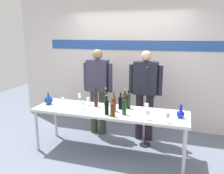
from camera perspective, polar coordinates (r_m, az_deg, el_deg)
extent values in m
plane|color=slate|center=(4.13, -0.66, -15.93)|extent=(10.00, 10.00, 0.00)
cube|color=silver|center=(4.98, 4.39, 7.21)|extent=(5.28, 0.10, 3.00)
cube|color=#2C539D|center=(4.91, 4.29, 10.36)|extent=(3.70, 0.01, 0.20)
cube|color=silver|center=(3.83, -0.69, -6.08)|extent=(2.57, 0.71, 0.04)
cylinder|color=silver|center=(4.25, -18.22, -10.32)|extent=(0.05, 0.05, 0.73)
cylinder|color=silver|center=(3.53, 17.61, -15.28)|extent=(0.05, 0.05, 0.73)
cylinder|color=silver|center=(4.72, -13.87, -7.67)|extent=(0.05, 0.05, 0.73)
cylinder|color=silver|center=(4.08, 17.69, -11.28)|extent=(0.05, 0.05, 0.73)
sphere|color=navy|center=(4.27, -15.54, -3.19)|extent=(0.15, 0.15, 0.15)
cylinder|color=navy|center=(4.25, -15.62, -1.89)|extent=(0.03, 0.03, 0.07)
sphere|color=#111FC1|center=(3.61, 16.70, -6.52)|extent=(0.12, 0.12, 0.12)
cylinder|color=#111FC1|center=(3.58, 16.80, -5.03)|extent=(0.04, 0.04, 0.10)
cylinder|color=#333B28|center=(4.74, -4.49, -6.17)|extent=(0.14, 0.14, 0.89)
cylinder|color=#333B28|center=(4.68, -2.36, -6.41)|extent=(0.14, 0.14, 0.89)
cube|color=#343147|center=(4.52, -3.56, 2.83)|extent=(0.41, 0.22, 0.63)
cylinder|color=#343147|center=(4.62, -6.53, 2.61)|extent=(0.09, 0.09, 0.56)
cylinder|color=#343147|center=(4.44, -0.46, 2.26)|extent=(0.09, 0.09, 0.56)
sphere|color=#947255|center=(4.46, -3.64, 8.16)|extent=(0.20, 0.20, 0.20)
cylinder|color=black|center=(4.49, 6.80, -7.27)|extent=(0.14, 0.14, 0.90)
cylinder|color=black|center=(4.46, 9.29, -7.49)|extent=(0.14, 0.14, 0.90)
cube|color=#1F202C|center=(4.27, 8.36, 2.21)|extent=(0.44, 0.22, 0.61)
cylinder|color=#1F202C|center=(4.32, 4.85, 2.03)|extent=(0.09, 0.09, 0.55)
cylinder|color=#1F202C|center=(4.24, 11.92, 1.57)|extent=(0.09, 0.09, 0.55)
sphere|color=#DCA58C|center=(4.21, 8.55, 7.70)|extent=(0.19, 0.19, 0.19)
cylinder|color=#18361B|center=(3.58, 3.09, -5.17)|extent=(0.06, 0.06, 0.23)
cone|color=#18361B|center=(3.54, 3.11, -3.21)|extent=(0.06, 0.06, 0.03)
cylinder|color=#18361B|center=(3.53, 3.12, -2.89)|extent=(0.02, 0.02, 0.06)
cylinder|color=#AD2328|center=(3.52, 3.13, -2.27)|extent=(0.03, 0.03, 0.02)
cylinder|color=black|center=(4.01, 3.26, -3.24)|extent=(0.07, 0.07, 0.22)
cone|color=black|center=(3.98, 3.28, -1.53)|extent=(0.07, 0.07, 0.03)
cylinder|color=black|center=(3.97, 3.29, -1.29)|extent=(0.02, 0.02, 0.06)
cylinder|color=gold|center=(3.97, 3.29, -0.75)|extent=(0.03, 0.03, 0.02)
cylinder|color=black|center=(3.88, 4.06, -3.70)|extent=(0.07, 0.07, 0.24)
cone|color=black|center=(3.85, 4.09, -1.83)|extent=(0.07, 0.07, 0.03)
cylinder|color=black|center=(3.84, 4.10, -1.56)|extent=(0.02, 0.02, 0.06)
cylinder|color=black|center=(3.83, 4.11, -0.99)|extent=(0.03, 0.03, 0.02)
cylinder|color=#341014|center=(3.99, -4.03, -3.20)|extent=(0.07, 0.07, 0.24)
cone|color=#341014|center=(3.96, -4.06, -1.38)|extent=(0.07, 0.07, 0.03)
cylinder|color=#341014|center=(3.95, -4.07, -0.91)|extent=(0.03, 0.03, 0.09)
cylinder|color=black|center=(3.94, -4.08, -0.17)|extent=(0.03, 0.03, 0.02)
cylinder|color=black|center=(4.10, -1.53, -2.93)|extent=(0.07, 0.07, 0.21)
cone|color=black|center=(4.07, -1.54, -1.34)|extent=(0.07, 0.07, 0.03)
cylinder|color=black|center=(4.06, -1.54, -0.97)|extent=(0.03, 0.03, 0.08)
cylinder|color=gold|center=(4.05, -1.54, -0.33)|extent=(0.03, 0.03, 0.02)
cylinder|color=#452D0E|center=(3.75, 0.48, -4.46)|extent=(0.07, 0.07, 0.21)
cone|color=#452D0E|center=(3.72, 0.48, -2.71)|extent=(0.07, 0.07, 0.03)
cylinder|color=#452D0E|center=(3.71, 0.48, -2.24)|extent=(0.02, 0.02, 0.09)
cylinder|color=black|center=(3.69, 0.49, -1.46)|extent=(0.03, 0.03, 0.02)
cylinder|color=#54270C|center=(3.51, 0.20, -5.72)|extent=(0.08, 0.08, 0.21)
cone|color=#54270C|center=(3.48, 0.20, -3.88)|extent=(0.08, 0.08, 0.03)
cylinder|color=#54270C|center=(3.47, 0.20, -3.54)|extent=(0.02, 0.02, 0.07)
cylinder|color=#AD2222|center=(3.46, 0.20, -2.86)|extent=(0.03, 0.03, 0.02)
cylinder|color=black|center=(3.58, -1.36, -5.16)|extent=(0.07, 0.07, 0.23)
cone|color=black|center=(3.55, -1.37, -3.22)|extent=(0.07, 0.07, 0.03)
cylinder|color=black|center=(3.54, -1.38, -2.83)|extent=(0.03, 0.03, 0.07)
cylinder|color=gold|center=(3.53, -1.38, -2.14)|extent=(0.03, 0.03, 0.02)
cylinder|color=black|center=(3.85, 2.12, -4.05)|extent=(0.07, 0.07, 0.21)
cone|color=black|center=(3.82, 2.13, -2.41)|extent=(0.07, 0.07, 0.03)
cylinder|color=black|center=(3.81, 2.14, -2.05)|extent=(0.03, 0.03, 0.07)
cylinder|color=#A92119|center=(3.80, 2.14, -1.40)|extent=(0.03, 0.03, 0.02)
cylinder|color=white|center=(4.33, -8.04, -3.64)|extent=(0.05, 0.05, 0.00)
cylinder|color=white|center=(4.32, -8.06, -3.14)|extent=(0.01, 0.01, 0.08)
cylinder|color=white|center=(4.30, -8.09, -2.16)|extent=(0.06, 0.06, 0.08)
cylinder|color=white|center=(4.16, -12.09, -4.49)|extent=(0.05, 0.05, 0.00)
cylinder|color=white|center=(4.15, -12.12, -4.05)|extent=(0.01, 0.01, 0.06)
cylinder|color=white|center=(4.13, -12.16, -3.11)|extent=(0.06, 0.06, 0.08)
cylinder|color=white|center=(3.89, -7.23, -5.54)|extent=(0.06, 0.06, 0.00)
cylinder|color=white|center=(3.88, -7.25, -5.07)|extent=(0.01, 0.01, 0.06)
cylinder|color=white|center=(3.86, -7.28, -4.07)|extent=(0.07, 0.07, 0.08)
cylinder|color=white|center=(4.09, -5.92, -4.55)|extent=(0.06, 0.06, 0.00)
cylinder|color=white|center=(4.08, -5.93, -4.08)|extent=(0.01, 0.01, 0.07)
cylinder|color=white|center=(4.06, -5.95, -3.13)|extent=(0.06, 0.06, 0.07)
cylinder|color=white|center=(3.39, 13.63, -8.65)|extent=(0.06, 0.06, 0.00)
cylinder|color=white|center=(3.38, 13.67, -7.99)|extent=(0.01, 0.01, 0.08)
cylinder|color=white|center=(3.35, 13.74, -6.77)|extent=(0.06, 0.06, 0.07)
cylinder|color=white|center=(3.73, 8.51, -6.38)|extent=(0.06, 0.06, 0.00)
cylinder|color=white|center=(3.72, 8.53, -5.78)|extent=(0.01, 0.01, 0.08)
cylinder|color=white|center=(3.70, 8.57, -4.65)|extent=(0.07, 0.07, 0.07)
cylinder|color=white|center=(3.45, 8.89, -8.03)|extent=(0.06, 0.06, 0.00)
cylinder|color=white|center=(3.44, 8.91, -7.39)|extent=(0.01, 0.01, 0.08)
cylinder|color=white|center=(3.41, 8.95, -6.24)|extent=(0.07, 0.07, 0.07)
cylinder|color=black|center=(4.40, 8.21, -14.06)|extent=(0.20, 0.20, 0.02)
cylinder|color=black|center=(4.13, 8.52, -5.47)|extent=(0.02, 0.02, 1.40)
sphere|color=#232328|center=(3.96, 8.88, 4.62)|extent=(0.06, 0.06, 0.06)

